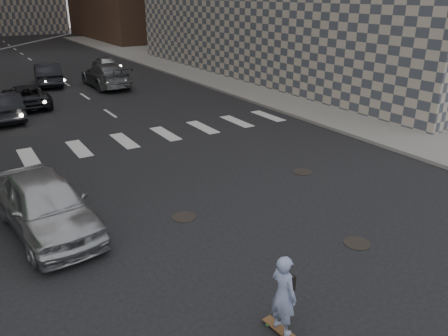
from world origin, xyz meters
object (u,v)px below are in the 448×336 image
object	(u,v)px
traffic_car_d	(105,63)
traffic_car_e	(48,74)
traffic_car_a	(2,106)
traffic_car_c	(26,96)
silver_sedan	(46,204)
skateboarder	(284,294)
traffic_car_b	(106,75)

from	to	relation	value
traffic_car_d	traffic_car_e	distance (m)	6.70
traffic_car_a	traffic_car_c	size ratio (longest dim) A/B	0.94
silver_sedan	traffic_car_e	world-z (taller)	silver_sedan
skateboarder	traffic_car_b	distance (m)	25.70
traffic_car_a	traffic_car_b	size ratio (longest dim) A/B	0.76
skateboarder	traffic_car_a	world-z (taller)	skateboarder
traffic_car_c	traffic_car_d	world-z (taller)	traffic_car_d
silver_sedan	traffic_car_a	xyz separation A→B (m)	(0.40, 13.18, -0.10)
skateboarder	traffic_car_d	distance (m)	32.70
traffic_car_a	traffic_car_d	distance (m)	15.48
silver_sedan	traffic_car_d	distance (m)	27.33
traffic_car_c	skateboarder	bearing A→B (deg)	91.50
traffic_car_a	traffic_car_e	size ratio (longest dim) A/B	0.92
silver_sedan	traffic_car_e	distance (m)	21.98
traffic_car_d	traffic_car_a	bearing A→B (deg)	55.88
traffic_car_b	traffic_car_e	distance (m)	4.31
traffic_car_b	traffic_car_c	size ratio (longest dim) A/B	1.23
traffic_car_c	traffic_car_e	bearing A→B (deg)	-113.17
traffic_car_a	traffic_car_d	world-z (taller)	traffic_car_a
traffic_car_a	traffic_car_b	distance (m)	9.20
skateboarder	traffic_car_b	world-z (taller)	skateboarder
traffic_car_d	traffic_car_b	bearing A→B (deg)	76.00
silver_sedan	traffic_car_a	size ratio (longest dim) A/B	1.10
skateboarder	traffic_car_e	distance (m)	28.03
traffic_car_a	traffic_car_e	world-z (taller)	traffic_car_e
skateboarder	traffic_car_e	world-z (taller)	skateboarder
traffic_car_c	traffic_car_e	xyz separation A→B (m)	(2.42, 6.00, 0.14)
skateboarder	silver_sedan	bearing A→B (deg)	109.32
traffic_car_e	silver_sedan	bearing A→B (deg)	85.23
skateboarder	traffic_car_d	size ratio (longest dim) A/B	0.46
skateboarder	silver_sedan	size ratio (longest dim) A/B	0.36
traffic_car_d	traffic_car_e	xyz separation A→B (m)	(-5.37, -4.00, 0.13)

